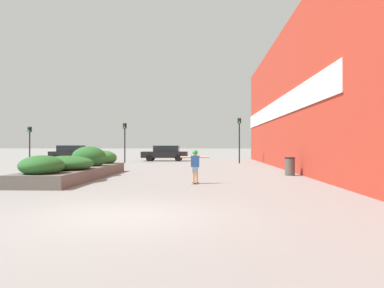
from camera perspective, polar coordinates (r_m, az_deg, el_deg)
The scene contains 12 objects.
ground_plane at distance 8.24m, azimuth -10.03°, elevation -10.74°, with size 300.00×300.00×0.00m, color gray.
building_wall_right at distance 21.62m, azimuth 15.82°, elevation 7.46°, with size 0.67×39.26×8.75m.
planter_box at distance 17.75m, azimuth -17.05°, elevation -3.32°, with size 2.24×9.37×1.44m.
skateboard at distance 14.68m, azimuth 0.47°, elevation -5.81°, with size 0.26×0.59×0.09m.
skateboarder at distance 14.62m, azimuth 0.47°, elevation -2.81°, with size 1.15×0.21×1.23m.
trash_bin at distance 19.13m, azimuth 14.69°, elevation -3.32°, with size 0.51×0.51×0.90m.
car_leftmost at distance 36.93m, azimuth -17.77°, elevation -1.30°, with size 4.04×1.92×1.47m.
car_center_left at distance 35.38m, azimuth -4.09°, elevation -1.37°, with size 4.29×1.87×1.45m.
car_center_right at distance 35.62m, azimuth 18.59°, elevation -1.22°, with size 4.24×1.93×1.59m.
traffic_light_left at distance 32.31m, azimuth -10.21°, elevation 1.26°, with size 0.28×0.30×3.37m.
traffic_light_right at distance 30.94m, azimuth 7.23°, elevation 1.72°, with size 0.28×0.30×3.73m.
traffic_light_far_left at distance 34.47m, azimuth -23.51°, elevation 0.86°, with size 0.28×0.30×3.06m.
Camera 1 is at (1.74, -7.91, 1.52)m, focal length 35.00 mm.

